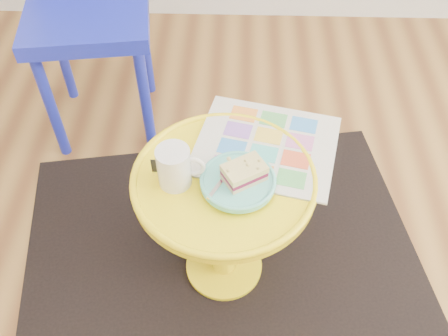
{
  "coord_description": "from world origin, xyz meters",
  "views": [
    {
      "loc": [
        -0.05,
        -0.36,
        1.46
      ],
      "look_at": [
        -0.07,
        0.47,
        0.5
      ],
      "focal_mm": 40.0,
      "sensor_mm": 36.0,
      "label": 1
    }
  ],
  "objects_px": {
    "side_table": "(224,208)",
    "plate": "(238,182)",
    "newspaper": "(266,145)",
    "mug": "(175,166)"
  },
  "relations": [
    {
      "from": "side_table",
      "to": "plate",
      "type": "distance_m",
      "value": 0.16
    },
    {
      "from": "newspaper",
      "to": "mug",
      "type": "height_order",
      "value": "mug"
    },
    {
      "from": "newspaper",
      "to": "mug",
      "type": "bearing_deg",
      "value": -137.29
    },
    {
      "from": "newspaper",
      "to": "side_table",
      "type": "bearing_deg",
      "value": -120.32
    },
    {
      "from": "mug",
      "to": "newspaper",
      "type": "bearing_deg",
      "value": 31.58
    },
    {
      "from": "mug",
      "to": "side_table",
      "type": "bearing_deg",
      "value": 8.96
    },
    {
      "from": "side_table",
      "to": "mug",
      "type": "bearing_deg",
      "value": -173.15
    },
    {
      "from": "newspaper",
      "to": "plate",
      "type": "relative_size",
      "value": 1.96
    },
    {
      "from": "side_table",
      "to": "newspaper",
      "type": "relative_size",
      "value": 1.29
    },
    {
      "from": "side_table",
      "to": "plate",
      "type": "bearing_deg",
      "value": -37.08
    }
  ]
}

